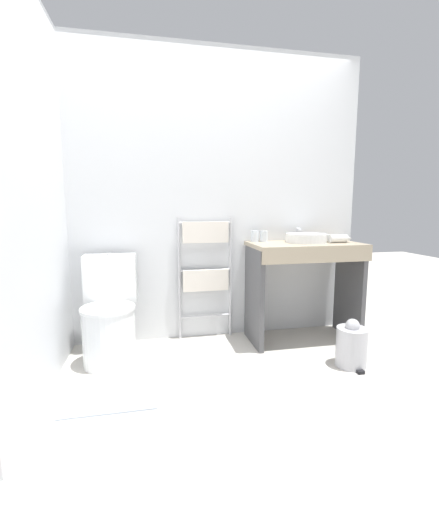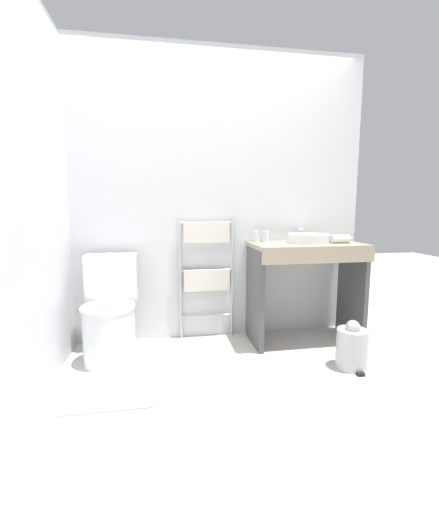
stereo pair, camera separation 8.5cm
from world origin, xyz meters
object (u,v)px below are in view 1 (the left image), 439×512
Objects in this scene: towel_radiator at (206,262)px; trash_bin at (351,346)px; cup_near_wall at (255,236)px; cup_near_edge at (264,236)px; hair_dryer at (338,238)px; sink_basin at (306,238)px; toilet at (109,317)px.

towel_radiator is 2.98× the size of trash_bin.
towel_radiator reaches higher than cup_near_wall.
cup_near_edge is 0.64m from hair_dryer.
hair_dryer is (0.27, -0.07, -0.00)m from sink_basin.
toilet is 1.40m from cup_near_wall.
hair_dryer is at bearing -12.53° from towel_radiator.
trash_bin is at bearing -54.67° from cup_near_wall.
toilet is at bearing -168.07° from cup_near_wall.
toilet is 2.02m from hair_dryer.
towel_radiator is (0.80, 0.29, 0.36)m from toilet.
sink_basin reaches higher than hair_dryer.
towel_radiator is at bearing 167.47° from hair_dryer.
cup_near_edge is (1.32, 0.24, 0.58)m from toilet.
sink_basin is 0.97m from trash_bin.
hair_dryer is at bearing -15.11° from sink_basin.
sink_basin reaches higher than toilet.
cup_near_wall is (-0.42, 0.15, 0.01)m from sink_basin.
cup_near_edge is 0.26× the size of trash_bin.
hair_dryer is (0.69, -0.22, -0.01)m from cup_near_wall.
trash_bin is at bearing -38.68° from towel_radiator.
cup_near_wall reaches higher than sink_basin.
sink_basin is 0.96× the size of trash_bin.
sink_basin is 0.28m from hair_dryer.
sink_basin is at bearing -19.34° from cup_near_wall.
towel_radiator is at bearing 20.11° from toilet.
toilet is at bearing -178.75° from hair_dryer.
cup_near_edge is (-0.34, 0.13, 0.01)m from sink_basin.
toilet is 1.77m from sink_basin.
toilet reaches higher than trash_bin.
hair_dryer is 0.93m from trash_bin.
towel_radiator reaches higher than cup_near_edge.
cup_near_edge is at bearing 10.38° from toilet.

